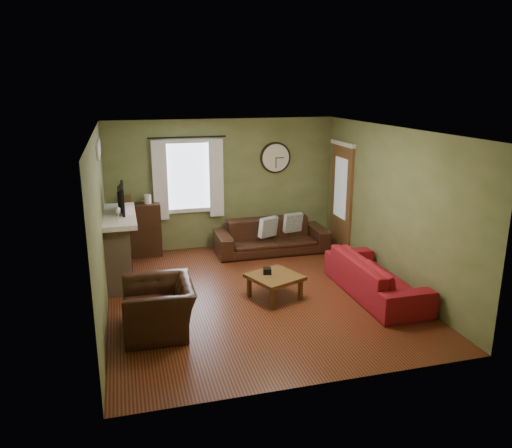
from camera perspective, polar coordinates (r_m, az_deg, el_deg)
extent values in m
cube|color=#542513|center=(8.08, 0.06, -7.98)|extent=(4.60, 5.20, 0.00)
cube|color=white|center=(7.43, 0.07, 10.71)|extent=(4.60, 5.20, 0.00)
cube|color=olive|center=(7.41, -17.37, -0.26)|extent=(0.00, 5.20, 2.60)
cube|color=olive|center=(8.53, 15.14, 1.96)|extent=(0.00, 5.20, 2.60)
cube|color=olive|center=(10.12, -3.83, 4.57)|extent=(4.60, 0.00, 2.60)
cube|color=olive|center=(5.31, 7.51, -5.92)|extent=(4.60, 0.00, 2.60)
cube|color=tan|center=(8.72, -15.45, -2.90)|extent=(0.40, 1.40, 1.10)
cube|color=black|center=(8.80, -14.10, -4.36)|extent=(0.04, 0.60, 0.55)
cube|color=white|center=(8.55, -15.53, 0.86)|extent=(0.58, 1.60, 0.08)
imported|color=black|center=(8.65, -15.51, 2.48)|extent=(0.08, 0.60, 0.35)
cube|color=#994C3F|center=(8.64, -15.01, 2.88)|extent=(0.02, 0.62, 0.36)
cylinder|color=white|center=(8.01, -17.62, 7.83)|extent=(0.28, 0.28, 0.03)
cylinder|color=white|center=(8.36, -17.54, 8.13)|extent=(0.28, 0.28, 0.03)
cylinder|color=white|center=(8.70, -17.47, 8.41)|extent=(0.28, 0.28, 0.03)
cylinder|color=black|center=(9.75, -7.88, 9.80)|extent=(0.03, 0.03, 1.50)
cube|color=white|center=(9.81, -10.90, 4.86)|extent=(0.28, 0.04, 1.55)
cube|color=white|center=(9.95, -4.55, 5.24)|extent=(0.28, 0.04, 1.55)
cube|color=brown|center=(10.17, 9.72, 2.99)|extent=(0.05, 0.90, 2.10)
imported|color=brown|center=(10.06, -13.19, 2.15)|extent=(0.29, 0.31, 0.02)
imported|color=black|center=(9.94, 1.75, -1.41)|extent=(2.22, 0.87, 0.65)
cube|color=#919B99|center=(10.09, 4.24, 0.15)|extent=(0.39, 0.18, 0.38)
cube|color=#919B99|center=(9.77, 1.40, -0.34)|extent=(0.40, 0.27, 0.39)
imported|color=maroon|center=(8.16, 13.51, -5.83)|extent=(0.84, 2.14, 0.63)
imported|color=black|center=(6.93, -11.06, -9.34)|extent=(0.94, 1.08, 0.69)
cube|color=black|center=(7.84, 1.28, -5.59)|extent=(0.15, 0.15, 0.10)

